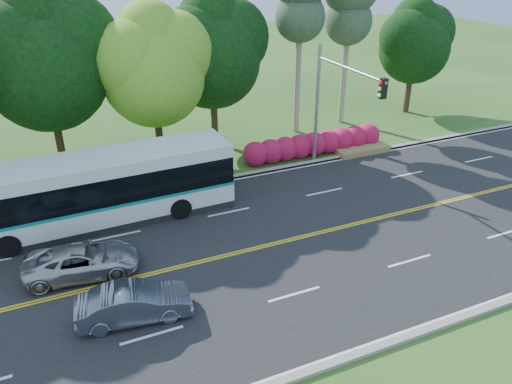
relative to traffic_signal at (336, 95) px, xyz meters
name	(u,v)px	position (x,y,z in m)	size (l,w,h in m)	color
ground	(267,246)	(-6.49, -5.40, -4.67)	(120.00, 120.00, 0.00)	#27511B
road	(267,245)	(-6.49, -5.40, -4.66)	(60.00, 14.00, 0.02)	black
curb_north	(214,180)	(-6.49, 1.75, -4.60)	(60.00, 0.30, 0.15)	gray
curb_south	(360,354)	(-6.49, -12.55, -4.60)	(60.00, 0.30, 0.15)	gray
grass_verge	(203,168)	(-6.49, 3.60, -4.62)	(60.00, 4.00, 0.10)	#27511B
lane_markings	(266,246)	(-6.59, -5.40, -4.65)	(57.60, 13.82, 0.00)	gold
tree_row	(89,50)	(-11.65, 6.73, 2.06)	(44.70, 9.10, 13.84)	black
bougainvillea_hedge	(317,144)	(0.69, 2.75, -3.95)	(9.50, 2.25, 1.50)	maroon
traffic_signal	(336,95)	(0.00, 0.00, 0.00)	(0.42, 6.10, 7.00)	gray
transit_bus	(97,191)	(-12.92, -0.34, -3.01)	(12.77, 3.11, 3.32)	silver
sedan	(134,303)	(-12.82, -7.80, -3.99)	(1.40, 4.02, 1.32)	slate
suv	(82,261)	(-14.19, -4.30, -4.03)	(2.06, 4.47, 1.24)	#AFB0B4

